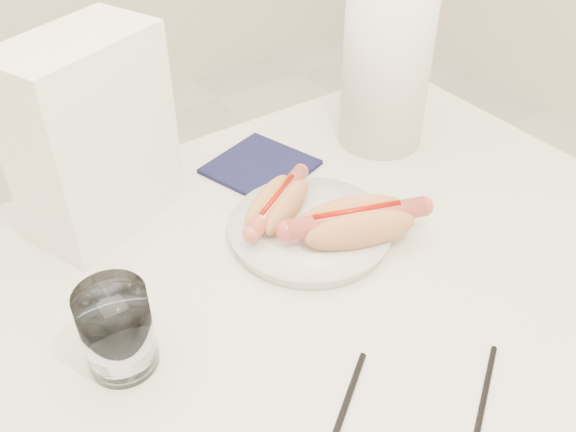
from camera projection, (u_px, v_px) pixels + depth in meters
table at (263, 350)px, 0.77m from camera, size 1.20×0.80×0.75m
plate at (310, 231)px, 0.84m from camera, size 0.24×0.24×0.02m
hotdog_left at (277, 205)px, 0.84m from camera, size 0.14×0.11×0.04m
hotdog_right at (356, 223)px, 0.80m from camera, size 0.19×0.12×0.05m
water_glass at (117, 330)px, 0.65m from camera, size 0.07×0.07×0.10m
chopstick_far at (479, 423)px, 0.62m from camera, size 0.18×0.12×0.01m
napkin_box at (92, 136)px, 0.80m from camera, size 0.23×0.18×0.27m
navy_napkin at (261, 167)px, 0.97m from camera, size 0.18×0.18×0.01m
paper_towel_roll at (388, 52)px, 0.95m from camera, size 0.15×0.15×0.31m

